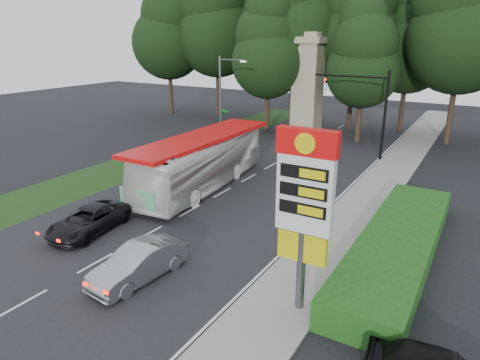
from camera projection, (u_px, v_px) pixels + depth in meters
The scene contains 21 objects.
ground at pixel (87, 268), 18.75m from camera, with size 120.00×120.00×0.00m, color black.
road_surface at pixel (230, 188), 28.55m from camera, with size 14.00×80.00×0.02m, color black.
sidewalk_right at pixel (356, 213), 24.45m from camera, with size 3.00×80.00×0.12m, color gray.
grass_verge_left at pixel (175, 150), 38.01m from camera, with size 5.00×50.00×0.02m, color #193814.
hedge at pixel (398, 245), 19.57m from camera, with size 3.00×14.00×1.20m, color #134512.
gas_station_pylon at pixel (305, 198), 14.54m from camera, with size 2.10×0.45×6.85m.
traffic_signal_mast at pixel (369, 102), 34.12m from camera, with size 6.10×0.35×7.20m.
streetlight_signs at pixel (222, 97), 38.66m from camera, with size 2.75×0.98×8.00m.
monument at pixel (308, 84), 42.57m from camera, with size 3.00×3.00×10.05m.
tree_far_west at pixel (168, 27), 52.84m from camera, with size 8.96×8.96×17.60m.
tree_west_mid at pixel (217, 18), 51.27m from camera, with size 9.80×9.80×19.25m.
tree_west_near at pixel (269, 33), 50.56m from camera, with size 8.40×8.40×16.50m.
tree_center_left at pixel (295, 12), 44.25m from camera, with size 10.08×10.08×19.80m.
tree_center_right at pixel (357, 22), 43.32m from camera, with size 9.24×9.24×18.15m.
tree_east_near at pixel (411, 36), 42.98m from camera, with size 8.12×8.12×15.95m.
tree_east_mid at pixel (466, 15), 36.78m from camera, with size 9.52×9.52×18.70m.
tree_monument_left at pixel (268, 46), 42.53m from camera, with size 7.28×7.28×14.30m.
tree_monument_right at pixel (364, 55), 38.59m from camera, with size 6.72×6.72×13.20m.
transit_bus at pixel (202, 162), 28.30m from camera, with size 2.95×12.62×3.52m, color white.
sedan_silver at pixel (139, 263), 17.72m from camera, with size 1.57×4.49×1.48m, color #97999E.
suv_charcoal at pixel (89, 220), 22.04m from camera, with size 2.18×4.73×1.31m, color black.
Camera 1 is at (14.18, -10.82, 9.69)m, focal length 32.00 mm.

